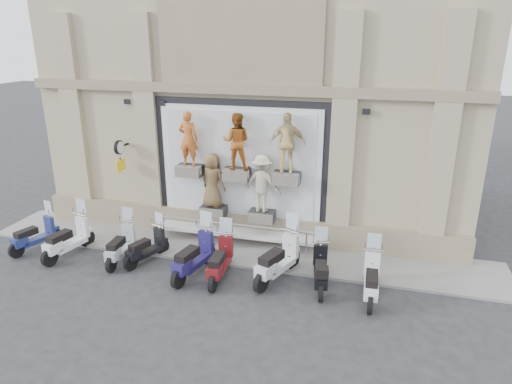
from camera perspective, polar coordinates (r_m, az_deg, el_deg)
ground at (r=12.67m, az=-5.81°, el=-11.26°), size 90.00×90.00×0.00m
sidewalk at (r=14.39m, az=-2.86°, el=-7.05°), size 16.00×2.20×0.08m
building at (r=17.62m, az=1.92°, el=17.93°), size 14.00×8.60×12.00m
shop_vitrine at (r=14.05m, az=-1.79°, el=2.76°), size 5.60×0.83×4.30m
guard_rail at (r=14.12m, az=-3.01°, el=-5.67°), size 5.06×0.10×0.93m
clock_sign_bracket at (r=15.34m, az=-16.66°, el=4.84°), size 0.10×0.80×1.02m
scooter_a at (r=15.68m, az=-26.05°, el=-4.10°), size 1.01×1.84×1.44m
scooter_b at (r=14.79m, az=-22.58°, el=-4.58°), size 0.95×2.06×1.61m
scooter_c at (r=13.96m, az=-16.63°, el=-5.57°), size 0.68×1.86×1.48m
scooter_d at (r=13.75m, az=-13.57°, el=-5.91°), size 1.05×1.76×1.38m
scooter_e at (r=12.71m, az=-7.82°, el=-6.95°), size 1.00×2.14×1.67m
scooter_f at (r=12.50m, az=-4.53°, el=-7.61°), size 0.65×1.93×1.55m
scooter_g at (r=12.36m, az=2.78°, el=-7.40°), size 1.34×2.22×1.74m
scooter_h at (r=12.19m, az=8.12°, el=-8.67°), size 0.81×1.89×1.49m
scooter_i at (r=11.95m, az=14.32°, el=-9.59°), size 0.58×1.89×1.53m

